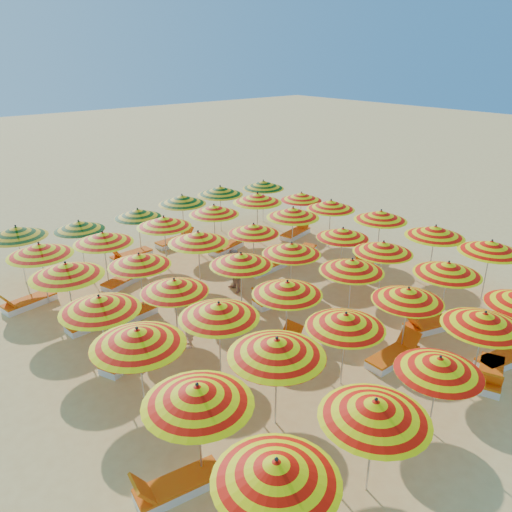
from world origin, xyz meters
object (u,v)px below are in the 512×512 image
lounger_6 (429,325)px  lounger_20 (176,241)px  umbrella_35 (301,196)px  umbrella_8 (346,321)px  umbrella_20 (241,259)px  lounger_12 (129,316)px  umbrella_21 (292,249)px  umbrella_31 (103,238)px  umbrella_7 (277,347)px  lounger_4 (177,486)px  lounger_15 (28,302)px  lounger_19 (131,256)px  lounger_14 (301,252)px  umbrella_11 (491,247)px  umbrella_34 (257,198)px  lounger_10 (368,262)px  umbrella_30 (40,250)px  umbrella_41 (263,185)px  lounger_7 (277,350)px  umbrella_19 (174,286)px  umbrella_24 (66,270)px  umbrella_1 (375,410)px  umbrella_36 (16,232)px  lounger_18 (296,233)px  umbrella_39 (182,200)px  umbrella_38 (138,213)px  umbrella_22 (343,233)px  beachgoer_b (234,271)px  umbrella_6 (198,395)px  umbrella_16 (383,247)px  umbrella_10 (448,268)px  umbrella_33 (214,210)px  umbrella_13 (219,310)px  lounger_9 (276,299)px  umbrella_3 (484,320)px  umbrella_28 (293,213)px  umbrella_37 (79,226)px  lounger_5 (394,356)px  lounger_16 (125,280)px  umbrella_0 (276,471)px  umbrella_2 (439,365)px  lounger_13 (268,266)px  umbrella_15 (352,265)px  lounger_17 (226,248)px  lounger_1 (490,375)px

lounger_6 → lounger_20: (-2.13, 11.23, 0.00)m
umbrella_35 → umbrella_8: bearing=-129.4°
umbrella_20 → lounger_12: umbrella_20 is taller
umbrella_21 → umbrella_31: umbrella_31 is taller
umbrella_7 → lounger_4: bearing=-175.1°
lounger_15 → lounger_19: same height
umbrella_31 → lounger_14: bearing=-17.2°
umbrella_11 → umbrella_34: bearing=103.8°
umbrella_11 → lounger_10: 4.76m
umbrella_30 → umbrella_41: 11.39m
lounger_7 → lounger_20: (2.33, 9.24, 0.00)m
umbrella_19 → umbrella_24: size_ratio=0.84×
umbrella_1 → umbrella_36: bearing=98.6°
lounger_18 → lounger_19: (-7.09, 2.37, 0.00)m
umbrella_39 → umbrella_41: size_ratio=0.98×
umbrella_39 → lounger_4: size_ratio=1.41×
umbrella_36 → lounger_12: bearing=-72.0°
umbrella_20 → lounger_10: size_ratio=1.16×
umbrella_38 → lounger_12: (-2.94, -4.76, -1.63)m
umbrella_22 → beachgoer_b: (-3.74, 1.62, -0.99)m
umbrella_6 → lounger_4: 1.94m
umbrella_11 → umbrella_16: umbrella_11 is taller
umbrella_10 → umbrella_33: 9.44m
umbrella_13 → umbrella_22: 7.29m
lounger_9 → lounger_4: bearing=40.3°
umbrella_34 → lounger_19: umbrella_34 is taller
umbrella_3 → lounger_6: size_ratio=1.45×
umbrella_22 → umbrella_34: umbrella_34 is taller
umbrella_38 → lounger_7: 9.37m
umbrella_28 → umbrella_11: bearing=-69.8°
umbrella_11 → umbrella_20: umbrella_11 is taller
umbrella_6 → umbrella_41: bearing=45.0°
umbrella_33 → umbrella_34: 2.31m
umbrella_30 → lounger_10: (10.85, -4.88, -1.80)m
umbrella_16 → umbrella_37: 11.22m
lounger_5 → lounger_16: bearing=111.1°
beachgoer_b → umbrella_30: bearing=-112.0°
umbrella_8 → lounger_18: (6.78, 8.64, -1.69)m
umbrella_7 → umbrella_34: size_ratio=0.93×
umbrella_0 → umbrella_22: bearing=35.9°
umbrella_2 → lounger_13: 9.62m
umbrella_22 → lounger_15: bearing=151.9°
umbrella_1 → umbrella_30: (-2.06, 11.81, 0.02)m
umbrella_38 → lounger_13: (2.97, -4.66, -1.63)m
umbrella_15 → umbrella_3: bearing=-91.8°
umbrella_37 → lounger_17: 5.94m
umbrella_30 → lounger_7: size_ratio=1.28×
lounger_1 → umbrella_41: bearing=-128.3°
umbrella_7 → lounger_12: size_ratio=1.28×
lounger_1 → umbrella_38: bearing=-100.6°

